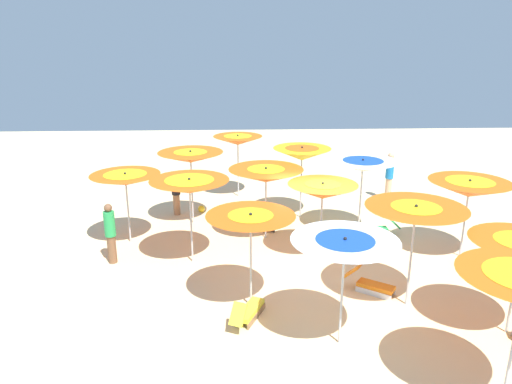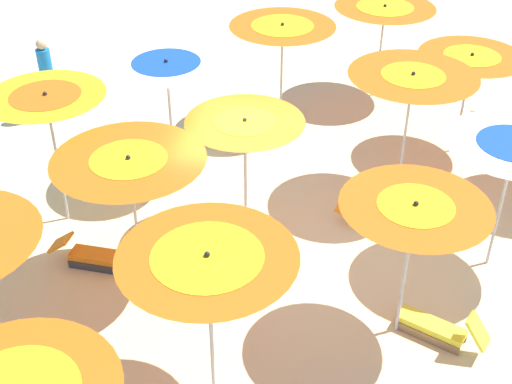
{
  "view_description": "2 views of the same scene",
  "coord_description": "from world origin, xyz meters",
  "px_view_note": "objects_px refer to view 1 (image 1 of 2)",
  "views": [
    {
      "loc": [
        2.21,
        12.32,
        6.02
      ],
      "look_at": [
        1.61,
        -2.09,
        1.42
      ],
      "focal_mm": 34.05,
      "sensor_mm": 36.0,
      "label": 1
    },
    {
      "loc": [
        9.45,
        1.31,
        7.5
      ],
      "look_at": [
        -0.11,
        -0.15,
        0.86
      ],
      "focal_mm": 48.52,
      "sensor_mm": 36.0,
      "label": 2
    }
  ],
  "objects_px": {
    "beach_umbrella_1": "(190,186)",
    "beach_umbrella_13": "(469,189)",
    "beach_umbrella_8": "(415,215)",
    "beach_umbrella_6": "(266,175)",
    "beach_umbrella_11": "(302,154)",
    "beach_umbrella_5": "(191,157)",
    "beach_umbrella_0": "(126,179)",
    "lounger_4": "(377,229)",
    "beachgoer_0": "(389,175)",
    "beachgoer_1": "(110,232)",
    "lounger_1": "(269,221)",
    "beach_umbrella_2": "(251,222)",
    "beach_umbrella_3": "(345,250)",
    "lounger_0": "(371,284)",
    "beachgoer_2": "(176,192)",
    "beach_umbrella_10": "(238,140)",
    "beach_umbrella_12": "(363,166)",
    "lounger_2": "(248,311)",
    "beach_ball": "(201,209)"
  },
  "relations": [
    {
      "from": "beach_umbrella_0",
      "to": "beachgoer_0",
      "type": "bearing_deg",
      "value": -157.94
    },
    {
      "from": "beach_umbrella_2",
      "to": "beach_umbrella_11",
      "type": "bearing_deg",
      "value": -108.18
    },
    {
      "from": "beachgoer_0",
      "to": "beachgoer_1",
      "type": "relative_size",
      "value": 1.08
    },
    {
      "from": "beach_umbrella_5",
      "to": "beach_umbrella_3",
      "type": "bearing_deg",
      "value": 117.1
    },
    {
      "from": "beach_umbrella_6",
      "to": "beach_umbrella_11",
      "type": "height_order",
      "value": "beach_umbrella_11"
    },
    {
      "from": "beach_umbrella_2",
      "to": "beach_umbrella_12",
      "type": "relative_size",
      "value": 0.94
    },
    {
      "from": "beach_umbrella_0",
      "to": "beach_umbrella_13",
      "type": "xyz_separation_m",
      "value": [
        -9.72,
        1.4,
        0.03
      ]
    },
    {
      "from": "beach_umbrella_8",
      "to": "beach_umbrella_13",
      "type": "height_order",
      "value": "beach_umbrella_8"
    },
    {
      "from": "beach_umbrella_3",
      "to": "beach_umbrella_8",
      "type": "bearing_deg",
      "value": -142.69
    },
    {
      "from": "beach_umbrella_1",
      "to": "beach_umbrella_8",
      "type": "bearing_deg",
      "value": 154.46
    },
    {
      "from": "beach_umbrella_13",
      "to": "beachgoer_2",
      "type": "distance_m",
      "value": 9.46
    },
    {
      "from": "lounger_0",
      "to": "beach_umbrella_1",
      "type": "bearing_deg",
      "value": -167.59
    },
    {
      "from": "beach_umbrella_3",
      "to": "beachgoer_2",
      "type": "height_order",
      "value": "beach_umbrella_3"
    },
    {
      "from": "beach_umbrella_1",
      "to": "beach_umbrella_13",
      "type": "relative_size",
      "value": 1.06
    },
    {
      "from": "beach_umbrella_3",
      "to": "beach_ball",
      "type": "bearing_deg",
      "value": -67.21
    },
    {
      "from": "beach_umbrella_0",
      "to": "lounger_4",
      "type": "height_order",
      "value": "beach_umbrella_0"
    },
    {
      "from": "beach_umbrella_0",
      "to": "lounger_4",
      "type": "relative_size",
      "value": 1.72
    },
    {
      "from": "beach_umbrella_13",
      "to": "beach_umbrella_3",
      "type": "bearing_deg",
      "value": 42.65
    },
    {
      "from": "beach_umbrella_10",
      "to": "lounger_0",
      "type": "xyz_separation_m",
      "value": [
        -3.24,
        7.79,
        -2.04
      ]
    },
    {
      "from": "beach_umbrella_0",
      "to": "beachgoer_1",
      "type": "relative_size",
      "value": 1.29
    },
    {
      "from": "beach_umbrella_2",
      "to": "lounger_4",
      "type": "distance_m",
      "value": 6.16
    },
    {
      "from": "beach_umbrella_11",
      "to": "beach_umbrella_13",
      "type": "xyz_separation_m",
      "value": [
        -4.21,
        3.36,
        -0.24
      ]
    },
    {
      "from": "beach_umbrella_0",
      "to": "lounger_4",
      "type": "xyz_separation_m",
      "value": [
        -7.74,
        -0.26,
        -1.8
      ]
    },
    {
      "from": "beach_umbrella_8",
      "to": "lounger_1",
      "type": "distance_m",
      "value": 6.18
    },
    {
      "from": "beach_umbrella_5",
      "to": "beachgoer_2",
      "type": "distance_m",
      "value": 1.8
    },
    {
      "from": "beach_umbrella_3",
      "to": "beach_umbrella_11",
      "type": "height_order",
      "value": "beach_umbrella_11"
    },
    {
      "from": "beach_umbrella_13",
      "to": "lounger_1",
      "type": "height_order",
      "value": "beach_umbrella_13"
    },
    {
      "from": "lounger_0",
      "to": "beachgoer_1",
      "type": "xyz_separation_m",
      "value": [
        6.79,
        -1.94,
        0.7
      ]
    },
    {
      "from": "beach_umbrella_13",
      "to": "beach_umbrella_2",
      "type": "bearing_deg",
      "value": 22.07
    },
    {
      "from": "beach_umbrella_3",
      "to": "beachgoer_0",
      "type": "bearing_deg",
      "value": -112.48
    },
    {
      "from": "beach_umbrella_12",
      "to": "lounger_2",
      "type": "bearing_deg",
      "value": 53.0
    },
    {
      "from": "beach_umbrella_6",
      "to": "beach_umbrella_13",
      "type": "bearing_deg",
      "value": 164.09
    },
    {
      "from": "beach_umbrella_0",
      "to": "beach_umbrella_11",
      "type": "xyz_separation_m",
      "value": [
        -5.51,
        -1.96,
        0.27
      ]
    },
    {
      "from": "beach_umbrella_12",
      "to": "beachgoer_0",
      "type": "relative_size",
      "value": 1.32
    },
    {
      "from": "beach_umbrella_11",
      "to": "beachgoer_2",
      "type": "bearing_deg",
      "value": -6.0
    },
    {
      "from": "beachgoer_0",
      "to": "beachgoer_1",
      "type": "distance_m",
      "value": 10.66
    },
    {
      "from": "lounger_0",
      "to": "beachgoer_1",
      "type": "bearing_deg",
      "value": -160.87
    },
    {
      "from": "beach_umbrella_3",
      "to": "lounger_0",
      "type": "height_order",
      "value": "beach_umbrella_3"
    },
    {
      "from": "beach_umbrella_13",
      "to": "lounger_2",
      "type": "xyz_separation_m",
      "value": [
        6.2,
        3.07,
        -1.83
      ]
    },
    {
      "from": "beach_umbrella_1",
      "to": "lounger_4",
      "type": "xyz_separation_m",
      "value": [
        -5.71,
        -1.71,
        -2.01
      ]
    },
    {
      "from": "beach_umbrella_10",
      "to": "beachgoer_1",
      "type": "xyz_separation_m",
      "value": [
        3.56,
        5.85,
        -1.34
      ]
    },
    {
      "from": "beach_umbrella_6",
      "to": "beach_umbrella_10",
      "type": "height_order",
      "value": "beach_umbrella_10"
    },
    {
      "from": "lounger_0",
      "to": "lounger_2",
      "type": "relative_size",
      "value": 0.95
    },
    {
      "from": "beach_umbrella_2",
      "to": "beachgoer_0",
      "type": "height_order",
      "value": "beach_umbrella_2"
    },
    {
      "from": "beach_umbrella_0",
      "to": "beachgoer_2",
      "type": "bearing_deg",
      "value": -115.49
    },
    {
      "from": "beach_umbrella_0",
      "to": "beach_umbrella_8",
      "type": "distance_m",
      "value": 8.28
    },
    {
      "from": "beach_umbrella_2",
      "to": "beachgoer_0",
      "type": "bearing_deg",
      "value": -126.16
    },
    {
      "from": "beach_umbrella_5",
      "to": "beach_umbrella_13",
      "type": "height_order",
      "value": "beach_umbrella_5"
    },
    {
      "from": "beach_umbrella_13",
      "to": "beach_umbrella_5",
      "type": "bearing_deg",
      "value": -20.63
    },
    {
      "from": "beach_umbrella_2",
      "to": "beach_umbrella_5",
      "type": "bearing_deg",
      "value": -71.8
    }
  ]
}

